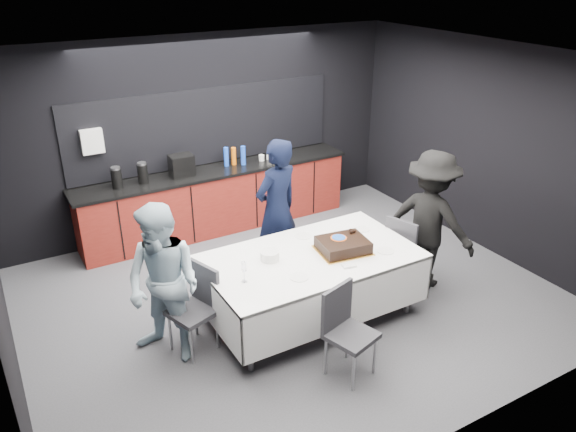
% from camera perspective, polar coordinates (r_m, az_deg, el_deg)
% --- Properties ---
extents(ground, '(6.00, 6.00, 0.00)m').
position_cam_1_polar(ground, '(6.82, 0.42, -8.33)').
color(ground, '#48494E').
rests_on(ground, ground).
extents(room_shell, '(6.04, 5.04, 2.82)m').
position_cam_1_polar(room_shell, '(6.00, 0.48, 6.66)').
color(room_shell, white).
rests_on(room_shell, ground).
extents(kitchenette, '(4.10, 0.64, 2.05)m').
position_cam_1_polar(kitchenette, '(8.32, -7.38, 2.17)').
color(kitchenette, maroon).
rests_on(kitchenette, ground).
extents(party_table, '(2.32, 1.32, 0.78)m').
position_cam_1_polar(party_table, '(6.19, 2.32, -5.14)').
color(party_table, '#99999E').
rests_on(party_table, ground).
extents(cake_assembly, '(0.62, 0.53, 0.17)m').
position_cam_1_polar(cake_assembly, '(6.20, 5.61, -2.98)').
color(cake_assembly, gold).
rests_on(cake_assembly, party_table).
extents(plate_stack, '(0.20, 0.20, 0.10)m').
position_cam_1_polar(plate_stack, '(6.01, -1.86, -4.03)').
color(plate_stack, white).
rests_on(plate_stack, party_table).
extents(loose_plate_near, '(0.19, 0.19, 0.01)m').
position_cam_1_polar(loose_plate_near, '(5.72, 1.13, -6.23)').
color(loose_plate_near, white).
rests_on(loose_plate_near, party_table).
extents(loose_plate_right_a, '(0.18, 0.18, 0.01)m').
position_cam_1_polar(loose_plate_right_a, '(6.73, 7.52, -1.34)').
color(loose_plate_right_a, white).
rests_on(loose_plate_right_a, party_table).
extents(loose_plate_right_b, '(0.19, 0.19, 0.01)m').
position_cam_1_polar(loose_plate_right_b, '(6.29, 9.87, -3.49)').
color(loose_plate_right_b, white).
rests_on(loose_plate_right_b, party_table).
extents(loose_plate_far, '(0.20, 0.20, 0.01)m').
position_cam_1_polar(loose_plate_far, '(6.52, 1.54, -2.02)').
color(loose_plate_far, white).
rests_on(loose_plate_far, party_table).
extents(fork_pile, '(0.16, 0.12, 0.02)m').
position_cam_1_polar(fork_pile, '(5.94, 6.22, -5.00)').
color(fork_pile, white).
rests_on(fork_pile, party_table).
extents(champagne_flute, '(0.06, 0.06, 0.22)m').
position_cam_1_polar(champagne_flute, '(5.59, -4.51, -5.26)').
color(champagne_flute, white).
rests_on(champagne_flute, party_table).
extents(chair_left, '(0.53, 0.53, 0.92)m').
position_cam_1_polar(chair_left, '(5.86, -9.17, -8.62)').
color(chair_left, '#2D2D32').
rests_on(chair_left, ground).
extents(chair_right, '(0.53, 0.53, 0.92)m').
position_cam_1_polar(chair_right, '(6.96, 11.71, -3.06)').
color(chair_right, '#2D2D32').
rests_on(chair_right, ground).
extents(chair_near, '(0.52, 0.52, 0.92)m').
position_cam_1_polar(chair_near, '(5.49, 5.82, -10.96)').
color(chair_near, '#2D2D32').
rests_on(chair_near, ground).
extents(person_center, '(0.75, 0.60, 1.81)m').
position_cam_1_polar(person_center, '(6.89, -1.15, 0.64)').
color(person_center, black).
rests_on(person_center, ground).
extents(person_left, '(0.98, 1.03, 1.67)m').
position_cam_1_polar(person_left, '(5.63, -12.51, -6.86)').
color(person_left, '#9EB8C7').
rests_on(person_left, ground).
extents(person_right, '(1.02, 1.28, 1.73)m').
position_cam_1_polar(person_right, '(6.91, 14.23, -0.45)').
color(person_right, black).
rests_on(person_right, ground).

